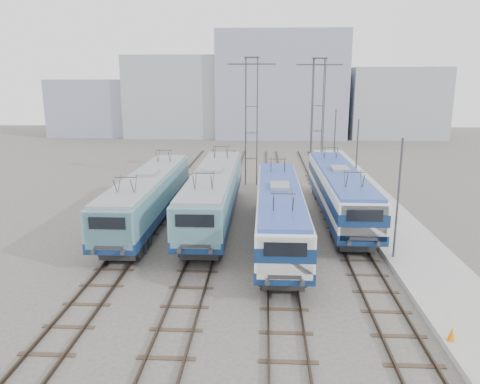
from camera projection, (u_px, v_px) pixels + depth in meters
name	position (u px, v px, depth m)	size (l,w,h in m)	color
ground	(239.00, 273.00, 24.87)	(160.00, 160.00, 0.00)	#514C47
platform	(393.00, 227.00, 32.08)	(4.00, 70.00, 0.30)	#9E9E99
locomotive_far_left	(148.00, 195.00, 32.50)	(2.80, 17.67, 3.33)	#0E2550
locomotive_center_left	(214.00, 192.00, 32.89)	(2.93, 18.51, 3.48)	#0E2550
locomotive_center_right	(279.00, 209.00, 28.83)	(2.76, 17.45, 3.28)	#0E2550
locomotive_far_right	(339.00, 189.00, 33.88)	(2.82, 17.85, 3.36)	#0E2550
catenary_tower_west	(251.00, 116.00, 44.66)	(4.50, 1.20, 12.00)	#3F4247
catenary_tower_east	(318.00, 114.00, 46.27)	(4.50, 1.20, 12.00)	#3F4247
mast_front	(398.00, 202.00, 25.55)	(0.12, 0.12, 7.00)	#3F4247
mast_mid	(356.00, 163.00, 37.20)	(0.12, 0.12, 7.00)	#3F4247
mast_rear	(335.00, 143.00, 48.84)	(0.12, 0.12, 7.00)	#3F4247
safety_cone	(452.00, 334.00, 17.80)	(0.30, 0.30, 0.55)	orange
building_west	(180.00, 97.00, 84.13)	(18.00, 12.00, 14.00)	#959EA7
building_center	(281.00, 85.00, 82.74)	(22.00, 14.00, 18.00)	#8890A8
building_east	(394.00, 103.00, 82.42)	(16.00, 12.00, 12.00)	#959EA7
building_far_west	(94.00, 108.00, 85.41)	(14.00, 10.00, 10.00)	#8890A8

